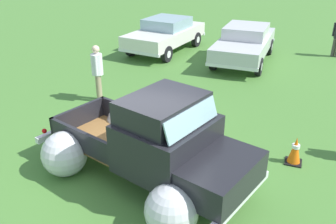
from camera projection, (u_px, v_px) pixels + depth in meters
The scene contains 7 objects.
ground_plane at pixel (143, 175), 7.57m from camera, with size 80.00×80.00×0.00m, color #477A33.
vintage_pickup_truck at pixel (157, 150), 7.03m from camera, with size 4.98×3.75×1.96m.
show_car_0 at pixel (166, 33), 15.83m from camera, with size 2.55×4.57×1.43m.
show_car_1 at pixel (245, 42), 14.41m from camera, with size 1.96×4.61×1.43m.
spectator_0 at pixel (97, 70), 10.71m from camera, with size 0.45×0.52×1.72m.
lane_cone_0 at pixel (295, 151), 7.85m from camera, with size 0.36×0.36×0.63m.
lane_cone_1 at pixel (204, 119), 9.23m from camera, with size 0.36×0.36×0.63m.
Camera 1 is at (2.72, -5.68, 4.43)m, focal length 38.52 mm.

